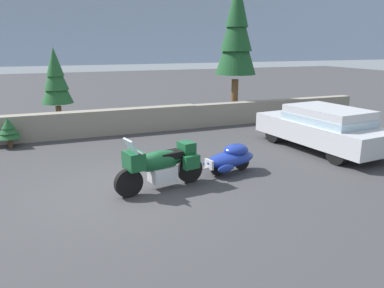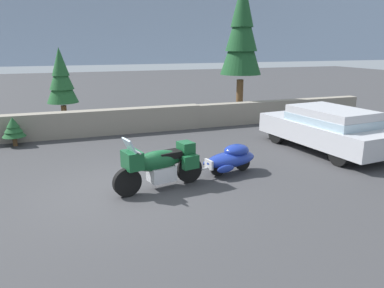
{
  "view_description": "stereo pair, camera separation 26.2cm",
  "coord_description": "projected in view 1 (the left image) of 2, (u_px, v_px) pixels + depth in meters",
  "views": [
    {
      "loc": [
        -1.51,
        -8.14,
        3.33
      ],
      "look_at": [
        1.84,
        0.42,
        0.85
      ],
      "focal_mm": 34.68,
      "sensor_mm": 36.0,
      "label": 1
    },
    {
      "loc": [
        -1.27,
        -8.24,
        3.33
      ],
      "look_at": [
        1.84,
        0.42,
        0.85
      ],
      "focal_mm": 34.68,
      "sensor_mm": 36.0,
      "label": 2
    }
  ],
  "objects": [
    {
      "name": "pine_sapling_near",
      "position": [
        8.0,
        129.0,
        12.24
      ],
      "size": [
        0.76,
        0.76,
        0.99
      ],
      "color": "brown",
      "rests_on": "ground"
    },
    {
      "name": "distant_ridgeline",
      "position": [
        47.0,
        25.0,
        92.79
      ],
      "size": [
        240.0,
        80.0,
        16.0
      ],
      "primitive_type": "cube",
      "color": "#8C9EB7",
      "rests_on": "ground"
    },
    {
      "name": "sedan_at_right_edge",
      "position": [
        323.0,
        127.0,
        11.89
      ],
      "size": [
        2.28,
        4.67,
        1.41
      ],
      "color": "black",
      "rests_on": "ground"
    },
    {
      "name": "car_shaped_trailer",
      "position": [
        231.0,
        158.0,
        9.85
      ],
      "size": [
        2.23,
        1.02,
        0.76
      ],
      "color": "black",
      "rests_on": "ground"
    },
    {
      "name": "pine_tree_tall",
      "position": [
        237.0,
        32.0,
        16.32
      ],
      "size": [
        1.83,
        1.83,
        6.16
      ],
      "color": "brown",
      "rests_on": "ground"
    },
    {
      "name": "stone_guard_wall",
      "position": [
        88.0,
        124.0,
        13.76
      ],
      "size": [
        24.0,
        0.59,
        0.95
      ],
      "color": "gray",
      "rests_on": "ground"
    },
    {
      "name": "touring_motorcycle",
      "position": [
        160.0,
        164.0,
        8.65
      ],
      "size": [
        2.29,
        1.04,
        1.33
      ],
      "color": "black",
      "rests_on": "ground"
    },
    {
      "name": "pine_tree_secondary",
      "position": [
        56.0,
        79.0,
        14.55
      ],
      "size": [
        1.23,
        1.23,
        3.23
      ],
      "color": "brown",
      "rests_on": "ground"
    },
    {
      "name": "ground_plane",
      "position": [
        126.0,
        191.0,
        8.72
      ],
      "size": [
        80.0,
        80.0,
        0.0
      ],
      "primitive_type": "plane",
      "color": "#38383A"
    }
  ]
}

